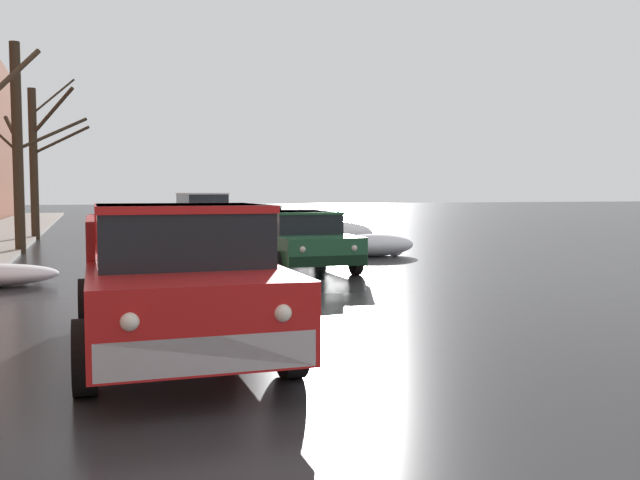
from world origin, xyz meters
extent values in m
ellipsoid|color=white|center=(5.08, 20.27, 0.43)|extent=(2.47, 1.05, 0.85)
ellipsoid|color=white|center=(5.09, 20.34, 0.27)|extent=(0.65, 0.54, 0.54)
ellipsoid|color=white|center=(4.44, 20.35, 0.38)|extent=(0.90, 0.75, 0.75)
ellipsoid|color=white|center=(5.33, 24.18, 0.26)|extent=(2.35, 1.04, 0.52)
ellipsoid|color=white|center=(5.10, 24.21, 0.36)|extent=(0.87, 0.72, 0.72)
ellipsoid|color=white|center=(4.85, 16.71, 0.33)|extent=(2.49, 1.39, 0.65)
ellipsoid|color=white|center=(5.45, 16.50, 0.23)|extent=(0.56, 0.47, 0.47)
cylinder|color=#423323|center=(-4.42, 11.48, 3.75)|extent=(1.30, 1.01, 1.51)
cylinder|color=#382B1E|center=(-5.02, 20.79, 3.17)|extent=(0.31, 0.31, 6.34)
cylinder|color=#382B1E|center=(-4.03, 21.20, 3.68)|extent=(2.06, 0.94, 1.13)
cylinder|color=#382B1E|center=(-5.51, 21.68, 3.55)|extent=(1.08, 1.86, 1.01)
cylinder|color=#382B1E|center=(-5.24, 21.50, 3.81)|extent=(0.58, 1.52, 0.94)
cylinder|color=#382B1E|center=(-5.02, 27.10, 2.93)|extent=(0.31, 0.31, 5.85)
cylinder|color=#382B1E|center=(-4.24, 27.42, 5.61)|extent=(1.62, 0.73, 1.54)
cylinder|color=#382B1E|center=(-4.26, 26.54, 4.94)|extent=(1.67, 1.30, 1.77)
cylinder|color=#382B1E|center=(-3.98, 26.75, 3.86)|extent=(2.14, 0.83, 1.12)
cube|color=red|center=(-2.08, 6.32, 0.74)|extent=(1.97, 5.22, 0.76)
cube|color=black|center=(-2.08, 5.59, 1.44)|extent=(1.72, 1.67, 0.64)
cube|color=red|center=(-2.08, 5.59, 1.72)|extent=(1.76, 1.73, 0.08)
cube|color=red|center=(-1.15, 7.36, 1.34)|extent=(0.11, 2.50, 0.44)
cube|color=red|center=(-3.00, 7.37, 1.34)|extent=(0.11, 2.50, 0.44)
cube|color=red|center=(-2.07, 8.87, 1.34)|extent=(1.85, 0.11, 0.44)
cube|color=#B7B7BC|center=(-2.09, 3.78, 0.54)|extent=(1.85, 0.13, 0.32)
sphere|color=white|center=(-1.46, 3.73, 0.86)|extent=(0.16, 0.16, 0.16)
sphere|color=white|center=(-2.73, 3.74, 0.86)|extent=(0.16, 0.16, 0.16)
cylinder|color=black|center=(-1.09, 4.75, 0.36)|extent=(0.22, 0.72, 0.72)
cylinder|color=black|center=(-3.08, 4.76, 0.36)|extent=(0.22, 0.72, 0.72)
cylinder|color=black|center=(-1.08, 7.88, 0.36)|extent=(0.22, 0.72, 0.72)
cylinder|color=black|center=(-3.07, 7.89, 0.36)|extent=(0.22, 0.72, 0.72)
cube|color=#1E5633|center=(1.81, 13.94, 0.60)|extent=(1.82, 4.18, 0.60)
cube|color=black|center=(1.81, 14.15, 1.16)|extent=(1.55, 2.18, 0.52)
cube|color=#1E5633|center=(1.81, 14.15, 1.39)|extent=(1.59, 2.22, 0.06)
cube|color=black|center=(1.79, 11.91, 0.42)|extent=(1.75, 0.14, 0.22)
cube|color=black|center=(1.83, 15.97, 0.42)|extent=(1.75, 0.14, 0.22)
cylinder|color=black|center=(2.71, 12.64, 0.30)|extent=(0.19, 0.60, 0.60)
cylinder|color=black|center=(0.89, 12.66, 0.30)|extent=(0.19, 0.60, 0.60)
cylinder|color=black|center=(2.73, 15.22, 0.30)|extent=(0.19, 0.60, 0.60)
cylinder|color=black|center=(0.91, 15.24, 0.30)|extent=(0.19, 0.60, 0.60)
sphere|color=silver|center=(2.37, 11.87, 0.68)|extent=(0.14, 0.14, 0.14)
sphere|color=silver|center=(1.21, 11.88, 0.68)|extent=(0.14, 0.14, 0.14)
cube|color=silver|center=(2.21, 20.98, 0.60)|extent=(2.08, 4.50, 0.60)
cube|color=black|center=(2.19, 21.20, 1.16)|extent=(1.64, 2.39, 0.52)
cube|color=silver|center=(2.19, 21.20, 1.39)|extent=(1.68, 2.44, 0.06)
cube|color=slate|center=(2.42, 18.87, 0.42)|extent=(1.62, 0.28, 0.22)
cube|color=slate|center=(2.00, 23.10, 0.42)|extent=(1.62, 0.28, 0.22)
cylinder|color=black|center=(3.19, 19.72, 0.30)|extent=(0.24, 0.61, 0.60)
cylinder|color=black|center=(1.50, 19.55, 0.30)|extent=(0.24, 0.61, 0.60)
cylinder|color=black|center=(2.92, 22.41, 0.30)|extent=(0.24, 0.61, 0.60)
cylinder|color=black|center=(1.23, 22.24, 0.30)|extent=(0.24, 0.61, 0.60)
sphere|color=silver|center=(2.96, 18.89, 0.68)|extent=(0.14, 0.14, 0.14)
sphere|color=silver|center=(1.89, 18.78, 0.68)|extent=(0.14, 0.14, 0.14)
cube|color=#B7B7BC|center=(1.58, 27.91, 0.74)|extent=(2.08, 4.70, 0.80)
cube|color=black|center=(1.58, 27.96, 1.48)|extent=(1.76, 3.30, 0.68)
cube|color=#B7B7BC|center=(1.58, 27.96, 1.79)|extent=(1.80, 3.37, 0.06)
cube|color=#525254|center=(1.67, 25.65, 0.46)|extent=(1.87, 0.19, 0.22)
cube|color=#525254|center=(1.49, 30.18, 0.46)|extent=(1.87, 0.19, 0.22)
cylinder|color=black|center=(2.61, 26.52, 0.34)|extent=(0.21, 0.69, 0.68)
cylinder|color=black|center=(0.66, 26.44, 0.34)|extent=(0.21, 0.69, 0.68)
cylinder|color=black|center=(2.50, 29.39, 0.34)|extent=(0.21, 0.69, 0.68)
cylinder|color=black|center=(0.55, 29.31, 0.34)|extent=(0.21, 0.69, 0.68)
sphere|color=silver|center=(2.29, 25.65, 0.82)|extent=(0.14, 0.14, 0.14)
sphere|color=silver|center=(1.05, 25.60, 0.82)|extent=(0.14, 0.14, 0.14)
camera|label=1|loc=(-3.01, -1.94, 1.90)|focal=38.87mm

